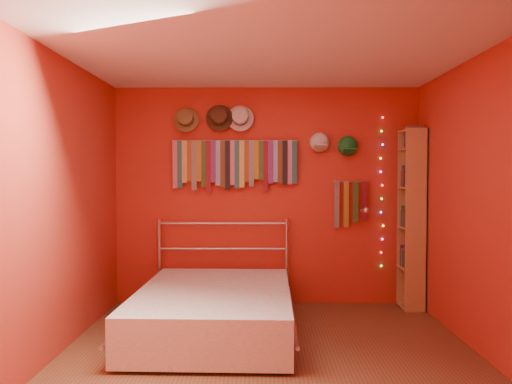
{
  "coord_description": "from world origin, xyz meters",
  "views": [
    {
      "loc": [
        -0.07,
        -4.02,
        1.5
      ],
      "look_at": [
        -0.11,
        0.9,
        1.32
      ],
      "focal_mm": 35.0,
      "sensor_mm": 36.0,
      "label": 1
    }
  ],
  "objects_px": {
    "tie_rack": "(234,162)",
    "reading_lamp": "(365,210)",
    "bed": "(215,309)",
    "bookshelf": "(415,218)"
  },
  "relations": [
    {
      "from": "tie_rack",
      "to": "reading_lamp",
      "type": "height_order",
      "value": "tie_rack"
    },
    {
      "from": "tie_rack",
      "to": "bookshelf",
      "type": "xyz_separation_m",
      "value": [
        2.03,
        -0.15,
        -0.62
      ]
    },
    {
      "from": "tie_rack",
      "to": "reading_lamp",
      "type": "relative_size",
      "value": 4.97
    },
    {
      "from": "reading_lamp",
      "to": "bed",
      "type": "relative_size",
      "value": 0.14
    },
    {
      "from": "tie_rack",
      "to": "reading_lamp",
      "type": "distance_m",
      "value": 1.58
    },
    {
      "from": "bookshelf",
      "to": "bed",
      "type": "distance_m",
      "value": 2.47
    },
    {
      "from": "tie_rack",
      "to": "bed",
      "type": "xyz_separation_m",
      "value": [
        -0.13,
        -1.07,
        -1.41
      ]
    },
    {
      "from": "reading_lamp",
      "to": "tie_rack",
      "type": "bearing_deg",
      "value": 173.76
    },
    {
      "from": "bed",
      "to": "bookshelf",
      "type": "bearing_deg",
      "value": 24.33
    },
    {
      "from": "tie_rack",
      "to": "bookshelf",
      "type": "height_order",
      "value": "bookshelf"
    }
  ]
}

